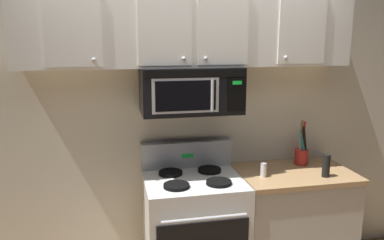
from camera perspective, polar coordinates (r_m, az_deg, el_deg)
back_wall at (r=3.23m, az=-1.10°, el=1.09°), size 5.20×0.10×2.70m
stove_range at (r=3.18m, az=0.25°, el=-15.98°), size 0.76×0.69×1.12m
over_range_microwave at (r=2.95m, az=-0.21°, el=4.48°), size 0.76×0.43×0.35m
upper_cabinets at (r=2.95m, az=-0.34°, el=13.24°), size 2.50×0.36×0.55m
counter_segment at (r=3.45m, az=14.45°, el=-14.34°), size 0.93×0.65×0.90m
utensil_crock_red at (r=3.43m, az=15.92°, el=-4.63°), size 0.11×0.11×0.38m
salt_shaker at (r=3.08m, az=10.55°, el=-7.31°), size 0.05×0.05×0.11m
pepper_mill at (r=3.19m, az=19.25°, el=-6.40°), size 0.06×0.06×0.18m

